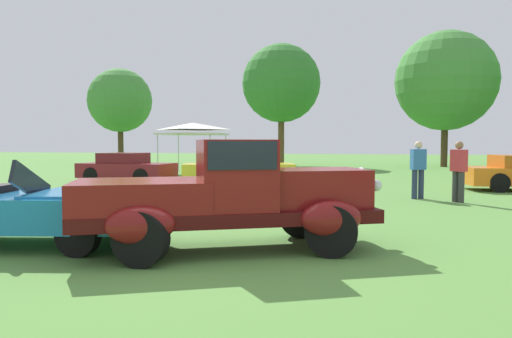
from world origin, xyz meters
The scene contains 11 objects.
ground_plane centered at (0.00, 0.00, 0.00)m, with size 120.00×120.00×0.00m, color #568C3D.
feature_pickup_truck centered at (0.13, 0.24, 0.87)m, with size 4.68×3.17×1.70m.
neighbor_convertible centered at (-3.23, -0.11, 0.58)m, with size 4.54×2.49×1.40m.
show_car_burgundy centered at (-7.36, 11.06, 0.60)m, with size 3.97×2.02×1.22m.
show_car_yellow centered at (-2.71, 11.59, 0.60)m, with size 4.68×2.70×1.22m.
spectator_between_cars centered at (3.73, 7.76, 0.91)m, with size 0.46×0.36×1.69m.
spectator_by_row centered at (4.73, 7.15, 0.91)m, with size 0.44×0.46×1.69m.
canopy_tent_left_field centered at (-6.74, 17.38, 2.42)m, with size 3.16×3.16×2.71m.
treeline_far_left centered at (-16.79, 27.97, 4.98)m, with size 5.07×5.07×7.53m.
treeline_mid_left centered at (-3.51, 26.81, 5.85)m, with size 5.59×5.59×8.66m.
treeline_center centered at (7.57, 26.93, 5.72)m, with size 6.60×6.60×9.03m.
Camera 1 is at (2.08, -6.66, 1.66)m, focal length 33.01 mm.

